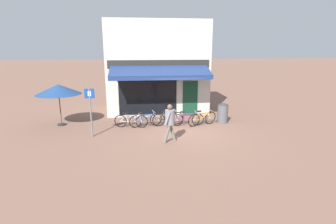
% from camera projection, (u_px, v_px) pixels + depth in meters
% --- Properties ---
extents(ground_plane, '(160.00, 160.00, 0.00)m').
position_uv_depth(ground_plane, '(182.00, 130.00, 13.05)').
color(ground_plane, brown).
extents(shop_front, '(6.16, 4.54, 5.60)m').
position_uv_depth(shop_front, '(157.00, 67.00, 16.49)').
color(shop_front, beige).
rests_on(shop_front, ground_plane).
extents(bike_rack_rail, '(4.53, 0.04, 0.57)m').
position_uv_depth(bike_rack_rail, '(166.00, 116.00, 13.85)').
color(bike_rack_rail, '#47494F').
rests_on(bike_rack_rail, ground_plane).
extents(bicycle_silver, '(1.73, 0.53, 0.79)m').
position_uv_depth(bicycle_silver, '(131.00, 121.00, 13.46)').
color(bicycle_silver, black).
rests_on(bicycle_silver, ground_plane).
extents(bicycle_blue, '(1.73, 0.60, 0.80)m').
position_uv_depth(bicycle_blue, '(146.00, 120.00, 13.61)').
color(bicycle_blue, black).
rests_on(bicycle_blue, ground_plane).
extents(bicycle_black, '(1.71, 0.55, 0.82)m').
position_uv_depth(bicycle_black, '(168.00, 119.00, 13.81)').
color(bicycle_black, black).
rests_on(bicycle_black, ground_plane).
extents(bicycle_purple, '(1.75, 0.52, 0.80)m').
position_uv_depth(bicycle_purple, '(187.00, 119.00, 13.75)').
color(bicycle_purple, black).
rests_on(bicycle_purple, ground_plane).
extents(bicycle_orange, '(1.68, 0.75, 0.86)m').
position_uv_depth(bicycle_orange, '(202.00, 119.00, 13.80)').
color(bicycle_orange, black).
rests_on(bicycle_orange, ground_plane).
extents(pedestrian_adult, '(0.63, 0.64, 1.70)m').
position_uv_depth(pedestrian_adult, '(170.00, 119.00, 11.23)').
color(pedestrian_adult, slate).
rests_on(pedestrian_adult, ground_plane).
extents(litter_bin, '(0.59, 0.59, 1.12)m').
position_uv_depth(litter_bin, '(223.00, 113.00, 14.27)').
color(litter_bin, '#515459').
rests_on(litter_bin, ground_plane).
extents(parking_sign, '(0.44, 0.07, 2.31)m').
position_uv_depth(parking_sign, '(90.00, 107.00, 11.80)').
color(parking_sign, slate).
rests_on(parking_sign, ground_plane).
extents(cafe_parasol, '(2.30, 2.30, 2.18)m').
position_uv_depth(cafe_parasol, '(58.00, 90.00, 13.50)').
color(cafe_parasol, '#4C3D2D').
rests_on(cafe_parasol, ground_plane).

